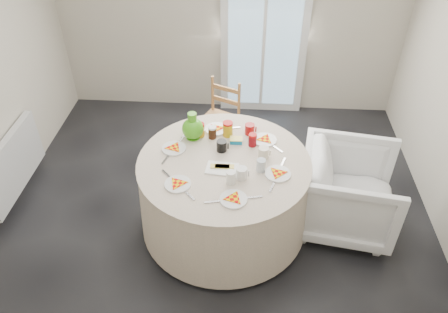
# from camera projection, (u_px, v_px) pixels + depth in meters

# --- Properties ---
(floor) EXTENTS (4.00, 4.00, 0.00)m
(floor) POSITION_uv_depth(u_px,v_px,m) (217.00, 217.00, 4.11)
(floor) COLOR black
(floor) RESTS_ON ground
(wall_back) EXTENTS (4.00, 0.02, 2.60)m
(wall_back) POSITION_uv_depth(u_px,v_px,m) (230.00, 5.00, 4.86)
(wall_back) COLOR #BCB5A3
(wall_back) RESTS_ON floor
(glass_door) EXTENTS (1.00, 0.08, 2.10)m
(glass_door) POSITION_uv_depth(u_px,v_px,m) (265.00, 29.00, 4.95)
(glass_door) COLOR silver
(glass_door) RESTS_ON floor
(radiator) EXTENTS (0.07, 1.00, 0.55)m
(radiator) POSITION_uv_depth(u_px,v_px,m) (14.00, 164.00, 4.13)
(radiator) COLOR silver
(radiator) RESTS_ON floor
(table) EXTENTS (1.48, 1.48, 0.75)m
(table) POSITION_uv_depth(u_px,v_px,m) (224.00, 194.00, 3.81)
(table) COLOR beige
(table) RESTS_ON floor
(wooden_chair) EXTENTS (0.49, 0.48, 0.83)m
(wooden_chair) POSITION_uv_depth(u_px,v_px,m) (219.00, 116.00, 4.61)
(wooden_chair) COLOR #9A5736
(wooden_chair) RESTS_ON floor
(armchair) EXTENTS (0.88, 0.92, 0.84)m
(armchair) POSITION_uv_depth(u_px,v_px,m) (348.00, 191.00, 3.82)
(armchair) COLOR white
(armchair) RESTS_ON floor
(place_settings) EXTENTS (1.34, 1.34, 0.02)m
(place_settings) POSITION_uv_depth(u_px,v_px,m) (224.00, 159.00, 3.56)
(place_settings) COLOR white
(place_settings) RESTS_ON table
(jar_cluster) EXTENTS (0.55, 0.32, 0.15)m
(jar_cluster) POSITION_uv_depth(u_px,v_px,m) (225.00, 134.00, 3.76)
(jar_cluster) COLOR #8F330D
(jar_cluster) RESTS_ON table
(butter_tub) EXTENTS (0.11, 0.08, 0.04)m
(butter_tub) POSITION_uv_depth(u_px,v_px,m) (236.00, 139.00, 3.76)
(butter_tub) COLOR #0C77AD
(butter_tub) RESTS_ON table
(green_pitcher) EXTENTS (0.21, 0.21, 0.24)m
(green_pitcher) POSITION_uv_depth(u_px,v_px,m) (193.00, 126.00, 3.76)
(green_pitcher) COLOR #42A518
(green_pitcher) RESTS_ON table
(cheese_platter) EXTENTS (0.27, 0.19, 0.03)m
(cheese_platter) POSITION_uv_depth(u_px,v_px,m) (222.00, 167.00, 3.48)
(cheese_platter) COLOR silver
(cheese_platter) RESTS_ON table
(mugs_glasses) EXTENTS (0.81, 0.81, 0.12)m
(mugs_glasses) POSITION_uv_depth(u_px,v_px,m) (243.00, 154.00, 3.55)
(mugs_glasses) COLOR #A5A0A0
(mugs_glasses) RESTS_ON table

